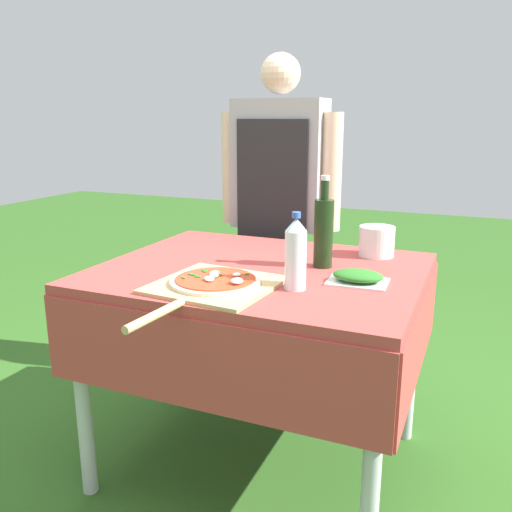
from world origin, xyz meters
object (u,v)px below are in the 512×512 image
object	(u,v)px
herb_container	(358,277)
oil_bottle	(324,231)
prep_table	(261,296)
water_bottle	(296,253)
mixing_tub	(377,241)
pizza_on_peel	(213,284)
person_cook	(279,197)

from	to	relation	value
herb_container	oil_bottle	bearing A→B (deg)	138.21
prep_table	water_bottle	distance (m)	0.35
herb_container	water_bottle	bearing A→B (deg)	-139.58
water_bottle	mixing_tub	size ratio (longest dim) A/B	1.80
oil_bottle	pizza_on_peel	bearing A→B (deg)	-123.18
oil_bottle	water_bottle	bearing A→B (deg)	-91.21
prep_table	oil_bottle	xyz separation A→B (m)	(0.20, 0.10, 0.23)
prep_table	water_bottle	bearing A→B (deg)	-43.86
person_cook	pizza_on_peel	world-z (taller)	person_cook
prep_table	mixing_tub	bearing A→B (deg)	43.52
oil_bottle	water_bottle	world-z (taller)	oil_bottle
pizza_on_peel	water_bottle	bearing A→B (deg)	25.71
mixing_tub	water_bottle	bearing A→B (deg)	-106.43
prep_table	oil_bottle	bearing A→B (deg)	25.87
water_bottle	pizza_on_peel	bearing A→B (deg)	-159.15
pizza_on_peel	herb_container	xyz separation A→B (m)	(0.40, 0.23, 0.01)
person_cook	oil_bottle	size ratio (longest dim) A/B	4.90
oil_bottle	herb_container	bearing A→B (deg)	-41.79
mixing_tub	pizza_on_peel	bearing A→B (deg)	-122.81
water_bottle	person_cook	bearing A→B (deg)	113.79
person_cook	oil_bottle	bearing A→B (deg)	124.59
herb_container	mixing_tub	size ratio (longest dim) A/B	1.46
prep_table	herb_container	world-z (taller)	herb_container
herb_container	mixing_tub	bearing A→B (deg)	92.09
person_cook	mixing_tub	xyz separation A→B (m)	(0.53, -0.36, -0.09)
herb_container	mixing_tub	xyz separation A→B (m)	(-0.01, 0.37, 0.04)
water_bottle	mixing_tub	world-z (taller)	water_bottle
prep_table	person_cook	size ratio (longest dim) A/B	0.71
prep_table	herb_container	distance (m)	0.38
herb_container	prep_table	bearing A→B (deg)	172.78
prep_table	oil_bottle	size ratio (longest dim) A/B	3.49
prep_table	pizza_on_peel	xyz separation A→B (m)	(-0.04, -0.28, 0.12)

